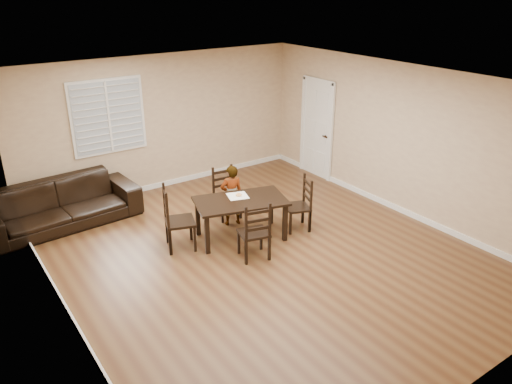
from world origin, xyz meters
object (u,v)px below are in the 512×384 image
Objects in this scene: dining_table at (241,205)px; child at (232,195)px; chair_left at (172,221)px; sofa at (61,205)px; chair_right at (303,205)px; donut at (239,195)px; chair_far at (256,235)px; chair_near at (224,193)px.

child reaches higher than dining_table.
sofa is (-1.22, 1.87, -0.10)m from chair_left.
chair_left reaches higher than chair_right.
chair_far is at bearing -106.88° from donut.
chair_near is 0.35× the size of sofa.
chair_right is 9.05× the size of donut.
donut is at bearing -97.24° from chair_near.
chair_near is 0.99× the size of chair_right.
dining_table is 1.74× the size of chair_right.
sofa is at bearing 52.24° from chair_left.
chair_left is at bearing -85.40° from chair_right.
chair_far is 3.63m from sofa.
sofa is at bearing 152.51° from dining_table.
donut is (-0.18, -0.75, 0.29)m from chair_near.
chair_far is 9.25× the size of donut.
chair_right is at bearing -0.51° from dining_table.
chair_left reaches higher than chair_near.
chair_far is (-0.21, -0.76, -0.16)m from dining_table.
sofa is (-2.32, 2.19, -0.21)m from dining_table.
chair_right is at bearing -49.71° from chair_near.
chair_right is (0.84, -1.23, 0.00)m from chair_near.
child reaches higher than chair_right.
chair_right reaches higher than donut.
child reaches higher than chair_left.
sofa is at bearing -21.01° from child.
sofa is (-3.40, 2.51, -0.04)m from chair_right.
chair_far is 1.02× the size of chair_right.
chair_far is 1.33m from child.
donut is at bearing 83.66° from dining_table.
donut is 3.15m from sofa.
donut is 0.04× the size of sofa.
dining_table is at bearing -85.48° from chair_right.
chair_left reaches higher than chair_far.
donut is at bearing -44.54° from sofa.
chair_far reaches higher than sofa.
dining_table is at bearing -91.25° from chair_far.
chair_far is at bearing -89.78° from dining_table.
chair_near is 8.95× the size of donut.
chair_left is (-1.09, 0.32, -0.12)m from dining_table.
chair_near is 0.97× the size of chair_far.
chair_left is 10.19× the size of donut.
chair_near reaches higher than dining_table.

